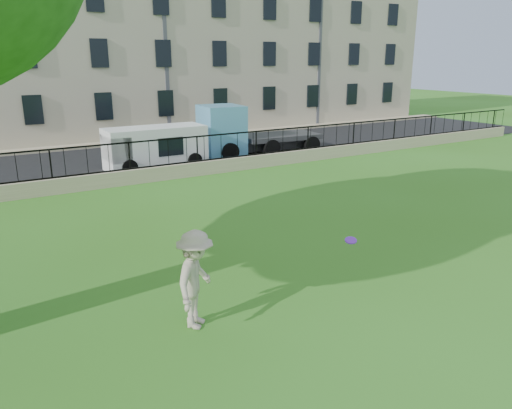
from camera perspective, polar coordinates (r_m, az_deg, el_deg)
ground at (r=10.86m, az=6.39°, el=-10.89°), size 120.00×120.00×0.00m
retaining_wall at (r=20.97m, az=-14.10°, el=3.10°), size 50.00×0.40×0.60m
iron_railing at (r=20.80m, az=-14.26°, el=5.39°), size 50.00×0.05×1.13m
street at (r=25.47m, az=-17.33°, el=4.48°), size 60.00×9.00×0.01m
sidewalk at (r=30.45m, az=-19.87°, el=6.21°), size 60.00×1.40×0.12m
building_row at (r=35.67m, az=-23.05°, el=18.37°), size 56.40×10.40×13.80m
man at (r=9.54m, az=-6.90°, el=-8.51°), size 1.38×1.39×1.93m
frisbee at (r=11.44m, az=10.78°, el=-4.04°), size 0.27×0.28×0.12m
white_van at (r=23.70m, az=-11.40°, el=6.40°), size 4.56×1.78×1.92m
blue_truck at (r=26.73m, az=0.35°, el=8.62°), size 6.48×2.81×2.64m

